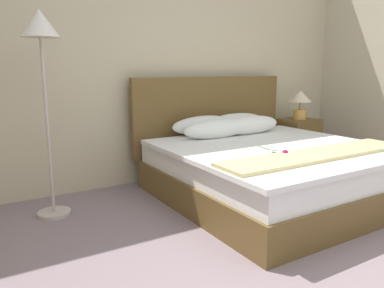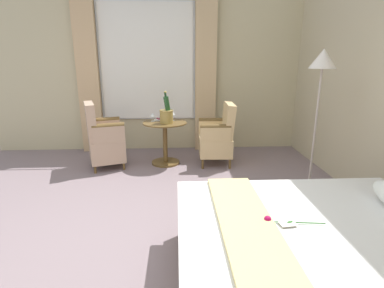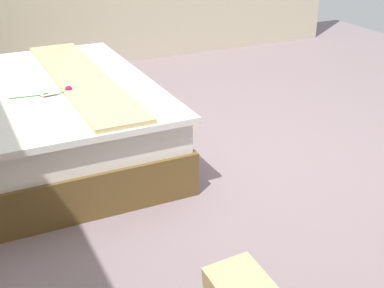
{
  "view_description": "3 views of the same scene",
  "coord_description": "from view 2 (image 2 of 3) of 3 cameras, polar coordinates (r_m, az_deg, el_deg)",
  "views": [
    {
      "loc": [
        -1.55,
        -1.1,
        1.25
      ],
      "look_at": [
        -0.37,
        0.86,
        0.79
      ],
      "focal_mm": 35.0,
      "sensor_mm": 36.0,
      "label": 1
    },
    {
      "loc": [
        2.43,
        0.49,
        1.59
      ],
      "look_at": [
        -0.86,
        0.66,
        0.66
      ],
      "focal_mm": 28.0,
      "sensor_mm": 36.0,
      "label": 2
    },
    {
      "loc": [
        -2.65,
        1.8,
        1.72
      ],
      "look_at": [
        -0.88,
        0.95,
        0.8
      ],
      "focal_mm": 50.0,
      "sensor_mm": 36.0,
      "label": 3
    }
  ],
  "objects": [
    {
      "name": "snack_plate",
      "position": [
        4.78,
        -6.41,
        4.62
      ],
      "size": [
        0.15,
        0.15,
        0.04
      ],
      "color": "white",
      "rests_on": "side_table_round"
    },
    {
      "name": "wine_glass_near_edge",
      "position": [
        4.69,
        -7.5,
        5.45
      ],
      "size": [
        0.07,
        0.07,
        0.13
      ],
      "color": "white",
      "rests_on": "side_table_round"
    },
    {
      "name": "floor_lamp_brass",
      "position": [
        3.81,
        23.4,
        11.75
      ],
      "size": [
        0.31,
        0.31,
        1.71
      ],
      "color": "beige",
      "rests_on": "ground"
    },
    {
      "name": "armchair_facing_bed",
      "position": [
        4.71,
        -16.55,
        0.83
      ],
      "size": [
        0.7,
        0.66,
        0.99
      ],
      "color": "brown",
      "rests_on": "ground"
    },
    {
      "name": "ground_plane",
      "position": [
        2.95,
        -12.69,
        -17.32
      ],
      "size": [
        7.4,
        7.4,
        0.0
      ],
      "primitive_type": "plane",
      "color": "gray"
    },
    {
      "name": "champagne_bucket",
      "position": [
        4.52,
        -4.87,
        5.68
      ],
      "size": [
        0.21,
        0.21,
        0.48
      ],
      "color": "olive",
      "rests_on": "side_table_round"
    },
    {
      "name": "armchair_by_window",
      "position": [
        4.68,
        4.98,
        1.46
      ],
      "size": [
        0.6,
        0.54,
        0.96
      ],
      "color": "brown",
      "rests_on": "ground"
    },
    {
      "name": "wall_window_side",
      "position": [
        5.45,
        -8.41,
        14.49
      ],
      "size": [
        0.27,
        5.45,
        2.98
      ],
      "color": "beige",
      "rests_on": "ground"
    },
    {
      "name": "bed",
      "position": [
        2.27,
        28.64,
        -20.5
      ],
      "size": [
        1.99,
        2.08,
        1.16
      ],
      "color": "brown",
      "rests_on": "ground"
    },
    {
      "name": "side_table_round",
      "position": [
        4.69,
        -5.14,
        0.86
      ],
      "size": [
        0.68,
        0.68,
        0.67
      ],
      "color": "brown",
      "rests_on": "ground"
    },
    {
      "name": "wine_glass_near_bucket",
      "position": [
        4.73,
        -3.7,
        5.8
      ],
      "size": [
        0.08,
        0.08,
        0.15
      ],
      "color": "white",
      "rests_on": "side_table_round"
    }
  ]
}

